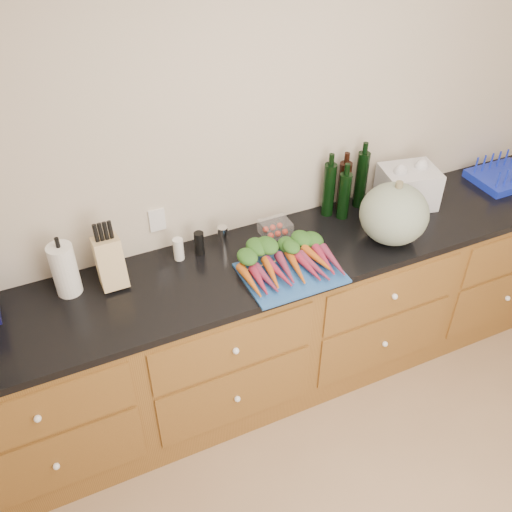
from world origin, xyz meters
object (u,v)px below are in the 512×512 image
knife_block (110,262)px  tomato_box (275,228)px  squash (394,214)px  carrots (287,262)px  paper_towel (65,270)px  cutting_board (291,273)px  dish_rack (504,175)px

knife_block → tomato_box: (0.87, 0.03, -0.09)m
knife_block → squash: bearing=-10.7°
carrots → paper_towel: bearing=164.6°
tomato_box → carrots: bearing=-105.2°
cutting_board → tomato_box: bearing=76.8°
cutting_board → knife_block: 0.86m
carrots → knife_block: (-0.80, 0.25, 0.08)m
squash → tomato_box: bearing=150.7°
cutting_board → paper_towel: size_ratio=1.80×
paper_towel → knife_block: paper_towel is taller
cutting_board → squash: size_ratio=1.35×
cutting_board → squash: 0.62m
carrots → tomato_box: bearing=74.8°
cutting_board → squash: (0.60, 0.04, 0.15)m
cutting_board → carrots: carrots is taller
squash → dish_rack: (0.96, 0.20, -0.12)m
cutting_board → paper_towel: bearing=162.2°
carrots → dish_rack: bearing=7.1°
paper_towel → knife_block: 0.20m
cutting_board → dish_rack: 1.58m
carrots → dish_rack: 1.58m
dish_rack → cutting_board: bearing=-171.3°
tomato_box → knife_block: bearing=-178.0°
knife_block → carrots: bearing=-17.7°
carrots → dish_rack: dish_rack is taller
knife_block → dish_rack: knife_block is taller
squash → dish_rack: squash is taller
paper_towel → knife_block: bearing=-5.7°
knife_block → tomato_box: size_ratio=1.57×
dish_rack → knife_block: bearing=178.5°
paper_towel → tomato_box: 1.08m
cutting_board → dish_rack: size_ratio=1.28×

